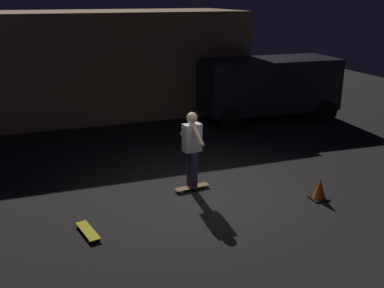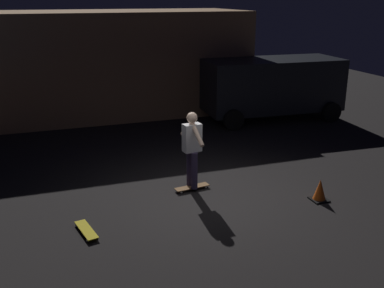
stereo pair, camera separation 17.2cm
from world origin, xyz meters
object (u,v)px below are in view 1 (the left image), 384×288
Objects in this scene: traffic_cone at (320,190)px; skateboard_spare at (88,231)px; skateboard_ridden at (192,187)px; skater at (192,145)px; parked_van at (268,85)px.

skateboard_spare is at bearing 177.53° from traffic_cone.
skateboard_ridden and skateboard_spare have the same top height.
skater is at bearing 149.40° from traffic_cone.
parked_van is 2.81× the size of skater.
skater is (2.40, 1.17, 0.98)m from skateboard_spare.
skateboard_spare is 4.72m from traffic_cone.
skater is at bearing -75.96° from skateboard_ridden.
skateboard_spare is at bearing -154.11° from skater.
parked_van is 9.22m from skateboard_spare.
parked_van is at bearing 46.77° from skateboard_ridden.
skater reaches higher than skateboard_spare.
skateboard_ridden is at bearing 104.04° from skater.
skateboard_ridden is 0.48× the size of skater.
skater is 3.63× the size of traffic_cone.
traffic_cone is (-2.21, -6.19, -0.95)m from parked_van.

